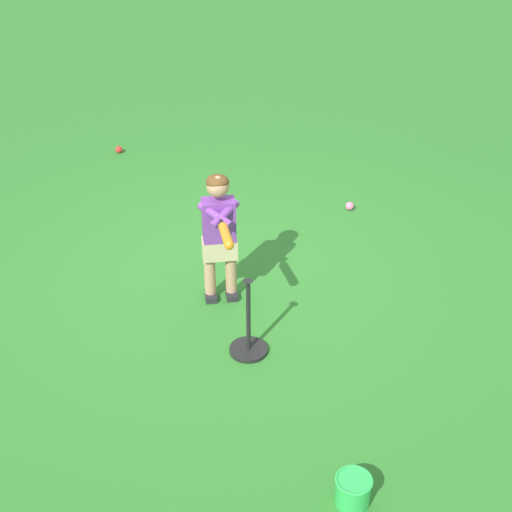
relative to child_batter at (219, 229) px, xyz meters
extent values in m
plane|color=#2D7528|center=(-0.38, -0.11, -0.65)|extent=(40.00, 40.00, 0.00)
cube|color=#232328|center=(-0.05, 0.07, -0.63)|extent=(0.17, 0.15, 0.05)
cylinder|color=tan|center=(-0.07, 0.06, -0.44)|extent=(0.09, 0.09, 0.34)
cube|color=#232328|center=(0.03, -0.08, -0.63)|extent=(0.17, 0.15, 0.05)
cylinder|color=tan|center=(0.01, -0.09, -0.44)|extent=(0.09, 0.09, 0.34)
cube|color=#C6B284|center=(-0.03, -0.01, -0.19)|extent=(0.26, 0.31, 0.16)
cube|color=#753899|center=(-0.03, -0.01, 0.06)|extent=(0.25, 0.29, 0.34)
sphere|color=tan|center=(-0.03, -0.01, 0.34)|extent=(0.17, 0.17, 0.17)
ellipsoid|color=#563819|center=(-0.04, -0.02, 0.37)|extent=(0.23, 0.23, 0.11)
sphere|color=orange|center=(0.10, 0.05, 0.15)|extent=(0.04, 0.04, 0.04)
cylinder|color=black|center=(0.18, 0.09, 0.16)|extent=(0.14, 0.09, 0.05)
cylinder|color=orange|center=(0.38, 0.21, 0.20)|extent=(0.34, 0.23, 0.11)
sphere|color=orange|center=(0.53, 0.29, 0.22)|extent=(0.07, 0.07, 0.07)
cylinder|color=#753899|center=(0.05, 0.06, 0.16)|extent=(0.31, 0.15, 0.14)
cylinder|color=#753899|center=(0.08, 0.00, 0.16)|extent=(0.16, 0.31, 0.14)
sphere|color=pink|center=(-1.83, 0.63, -0.61)|extent=(0.08, 0.08, 0.08)
sphere|color=red|center=(-2.30, -2.20, -0.61)|extent=(0.08, 0.08, 0.08)
sphere|color=blue|center=(-0.98, -0.37, -0.60)|extent=(0.10, 0.10, 0.10)
cylinder|color=black|center=(0.55, 0.43, -0.64)|extent=(0.28, 0.28, 0.03)
cylinder|color=black|center=(0.55, 0.43, -0.35)|extent=(0.03, 0.03, 0.55)
cone|color=black|center=(0.55, 0.43, -0.05)|extent=(0.07, 0.07, 0.04)
cylinder|color=green|center=(1.60, 1.44, -0.56)|extent=(0.20, 0.20, 0.18)
torus|color=green|center=(1.60, 1.44, -0.47)|extent=(0.22, 0.22, 0.02)
camera|label=1|loc=(4.29, 1.81, 2.67)|focal=49.49mm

